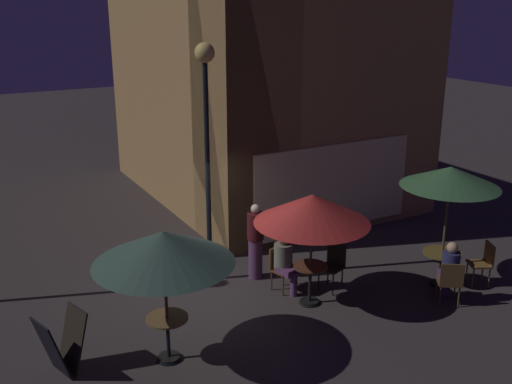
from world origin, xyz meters
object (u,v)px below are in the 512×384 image
cafe_table_1 (310,278)px  patron_seated_1 (449,268)px  cafe_table_2 (442,261)px  patio_umbrella_2 (450,177)px  patio_umbrella_0 (163,248)px  cafe_chair_2 (450,280)px  cafe_chair_1 (334,262)px  patron_seated_0 (285,259)px  cafe_table_0 (168,330)px  cafe_chair_0 (280,265)px  street_lamp_near_corner (206,110)px  menu_sandwich_board (62,344)px  cafe_chair_3 (484,260)px  patio_umbrella_1 (312,209)px  patron_standing_2 (255,241)px

cafe_table_1 → patron_seated_1: size_ratio=0.63×
cafe_table_2 → patio_umbrella_2: (0.00, 0.00, 1.74)m
patio_umbrella_0 → cafe_chair_2: bearing=-9.6°
cafe_table_2 → cafe_chair_1: bearing=154.4°
patio_umbrella_2 → cafe_chair_1: patio_umbrella_2 is taller
patio_umbrella_0 → cafe_chair_1: patio_umbrella_0 is taller
patio_umbrella_0 → patron_seated_1: (5.37, -0.77, -1.25)m
patron_seated_0 → cafe_table_0: bearing=-83.0°
patron_seated_1 → cafe_table_0: bearing=116.8°
cafe_chair_1 → patron_seated_1: patron_seated_1 is taller
cafe_chair_0 → cafe_chair_1: bearing=49.0°
street_lamp_near_corner → cafe_chair_1: size_ratio=4.99×
menu_sandwich_board → patio_umbrella_2: bearing=-22.6°
street_lamp_near_corner → patio_umbrella_0: size_ratio=2.16×
patio_umbrella_2 → patron_seated_0: 3.55m
cafe_chair_3 → cafe_chair_2: bearing=39.8°
patio_umbrella_1 → patio_umbrella_2: patio_umbrella_2 is taller
cafe_chair_3 → patron_standing_2: 4.63m
patio_umbrella_1 → cafe_chair_3: bearing=-16.6°
cafe_table_2 → patron_standing_2: patron_standing_2 is taller
cafe_chair_1 → patron_standing_2: (-1.12, 1.19, 0.23)m
patio_umbrella_1 → patron_seated_1: patio_umbrella_1 is taller
patio_umbrella_1 → cafe_chair_1: size_ratio=2.28×
patron_seated_0 → patron_standing_2: 0.86m
cafe_table_0 → patio_umbrella_1: size_ratio=0.35×
cafe_chair_0 → patron_seated_1: 3.23m
menu_sandwich_board → cafe_chair_0: menu_sandwich_board is taller
cafe_table_1 → cafe_chair_3: (3.51, -1.05, -0.00)m
patron_standing_2 → cafe_chair_0: bearing=136.5°
patron_standing_2 → cafe_table_2: bearing=178.5°
patron_seated_1 → cafe_chair_1: bearing=81.4°
patio_umbrella_2 → patron_seated_0: (-2.89, 1.30, -1.59)m
street_lamp_near_corner → cafe_chair_1: bearing=-38.5°
cafe_chair_3 → patron_seated_0: size_ratio=0.74×
cafe_chair_1 → menu_sandwich_board: bearing=-18.0°
street_lamp_near_corner → patron_seated_0: size_ratio=3.97×
cafe_table_2 → patio_umbrella_1: size_ratio=0.35×
patio_umbrella_2 → menu_sandwich_board: bearing=174.7°
street_lamp_near_corner → patron_seated_0: 3.26m
patio_umbrella_1 → patron_seated_0: 1.39m
patio_umbrella_1 → patron_seated_0: bearing=103.8°
menu_sandwich_board → patio_umbrella_1: size_ratio=0.45×
cafe_table_2 → cafe_chair_3: (0.78, -0.39, -0.00)m
street_lamp_near_corner → patio_umbrella_2: (3.95, -2.52, -1.25)m
patio_umbrella_1 → cafe_chair_3: (3.51, -1.05, -1.38)m
street_lamp_near_corner → cafe_chair_3: (4.73, -2.91, -2.99)m
cafe_chair_3 → patron_standing_2: size_ratio=0.55×
cafe_table_0 → patron_seated_1: patron_seated_1 is taller
street_lamp_near_corner → cafe_chair_0: (1.02, -1.08, -3.00)m
cafe_table_2 → cafe_chair_0: (-2.93, 1.44, -0.01)m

